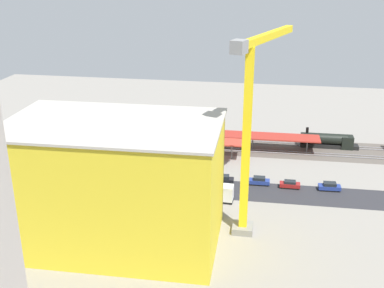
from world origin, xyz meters
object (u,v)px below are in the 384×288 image
parked_car_0 (330,187)px  box_truck_0 (213,193)px  parked_car_2 (259,181)px  street_tree_0 (192,174)px  street_tree_2 (152,178)px  traffic_light (150,158)px  box_truck_1 (196,197)px  parked_car_4 (192,177)px  tower_crane (251,121)px  parked_car_1 (290,185)px  locomotive (329,141)px  street_tree_3 (162,177)px  parked_car_3 (223,179)px  construction_building (116,184)px  platform_canopy_far (200,133)px  platform_canopy_near (136,137)px

parked_car_0 → box_truck_0: box_truck_0 is taller
parked_car_2 → street_tree_0: size_ratio=0.61×
street_tree_2 → traffic_light: street_tree_2 is taller
box_truck_0 → box_truck_1: size_ratio=0.91×
box_truck_0 → street_tree_2: (12.25, 0.50, 2.46)m
parked_car_4 → tower_crane: 29.06m
parked_car_2 → parked_car_1: bearing=174.9°
parked_car_4 → traffic_light: traffic_light is taller
parked_car_0 → parked_car_1: (8.14, 0.27, -0.04)m
parked_car_1 → street_tree_2: bearing=17.8°
locomotive → street_tree_3: size_ratio=2.05×
parked_car_3 → street_tree_3: (11.27, 8.96, 3.82)m
box_truck_0 → traffic_light: traffic_light is taller
construction_building → street_tree_2: 17.51m
box_truck_1 → traffic_light: size_ratio=1.58×
parked_car_3 → street_tree_3: size_ratio=0.65×
platform_canopy_far → construction_building: 47.11m
parked_car_1 → box_truck_0: (15.35, 8.36, 0.99)m
tower_crane → street_tree_3: (17.40, -8.67, -15.46)m
platform_canopy_far → parked_car_3: platform_canopy_far is taller
parked_car_3 → street_tree_2: bearing=34.1°
box_truck_0 → box_truck_1: (3.07, 2.06, -0.17)m
parked_car_4 → traffic_light: bearing=-8.9°
box_truck_0 → traffic_light: (15.35, -9.95, 2.24)m
parked_car_0 → parked_car_4: size_ratio=1.02×
parked_car_2 → parked_car_3: 7.72m
parked_car_0 → construction_building: size_ratio=0.14×
parked_car_2 → parked_car_3: size_ratio=0.97×
parked_car_3 → construction_building: construction_building is taller
platform_canopy_near → street_tree_0: (-17.82, 21.35, 1.07)m
street_tree_0 → street_tree_3: (5.81, 1.06, -0.64)m
locomotive → traffic_light: size_ratio=2.46×
platform_canopy_far → locomotive: 33.31m
street_tree_0 → parked_car_2: bearing=-148.0°
platform_canopy_far → parked_car_3: 22.53m
parked_car_3 → street_tree_2: (13.44, 9.10, 3.43)m
platform_canopy_near → parked_car_0: 47.63m
platform_canopy_near → traffic_light: size_ratio=8.96×
parked_car_4 → tower_crane: bearing=126.6°
street_tree_3 → tower_crane: bearing=153.5°
traffic_light → street_tree_3: bearing=117.0°
platform_canopy_near → locomotive: locomotive is taller
platform_canopy_near → parked_car_3: 27.10m
platform_canopy_far → construction_building: bearing=81.5°
parked_car_0 → parked_car_3: bearing=0.1°
parked_car_4 → street_tree_0: bearing=100.3°
parked_car_1 → construction_building: construction_building is taller
platform_canopy_near → parked_car_0: bearing=163.6°
construction_building → traffic_light: 27.53m
parked_car_2 → construction_building: 35.78m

